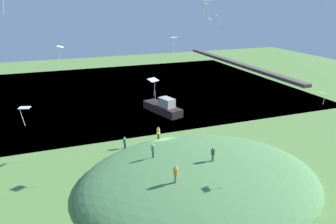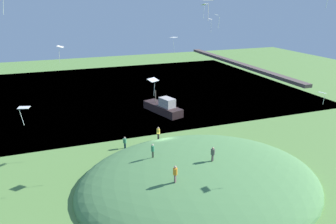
# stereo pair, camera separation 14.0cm
# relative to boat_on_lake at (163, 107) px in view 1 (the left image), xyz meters

# --- Properties ---
(ground_plane) EXTENTS (160.00, 160.00, 0.00)m
(ground_plane) POSITION_rel_boat_on_lake_xyz_m (14.05, -5.28, -1.03)
(ground_plane) COLOR #5B8740
(lake_water) EXTENTS (54.96, 80.00, 0.40)m
(lake_water) POSITION_rel_boat_on_lake_xyz_m (-18.43, -5.28, -1.23)
(lake_water) COLOR #3C5280
(lake_water) RESTS_ON ground_plane
(grass_hill) EXTENTS (23.36, 27.52, 5.44)m
(grass_hill) POSITION_rel_boat_on_lake_xyz_m (23.65, -4.16, -1.03)
(grass_hill) COLOR #51854A
(grass_hill) RESTS_ON ground_plane
(bridge_deck_far) EXTENTS (49.47, 1.80, 0.70)m
(bridge_deck_far) POSITION_rel_boat_on_lake_xyz_m (-18.43, 26.69, 3.05)
(bridge_deck_far) COLOR #574946
(boat_on_lake) EXTENTS (9.08, 5.01, 3.66)m
(boat_on_lake) POSITION_rel_boat_on_lake_xyz_m (0.00, 0.00, 0.00)
(boat_on_lake) COLOR #2F2121
(boat_on_lake) RESTS_ON lake_water
(person_on_hilltop) EXTENTS (0.59, 0.59, 1.64)m
(person_on_hilltop) POSITION_rel_boat_on_lake_xyz_m (24.19, -2.99, 2.71)
(person_on_hilltop) COLOR #3A3333
(person_on_hilltop) RESTS_ON grass_hill
(person_near_shore) EXTENTS (0.61, 0.61, 1.80)m
(person_near_shore) POSITION_rel_boat_on_lake_xyz_m (26.52, -8.29, 2.61)
(person_near_shore) COLOR brown
(person_near_shore) RESTS_ON grass_hill
(person_with_child) EXTENTS (0.53, 0.53, 1.68)m
(person_with_child) POSITION_rel_boat_on_lake_xyz_m (12.09, -9.98, 0.02)
(person_with_child) COLOR #19344A
(person_with_child) RESTS_ON ground_plane
(person_walking_path) EXTENTS (0.60, 0.60, 1.75)m
(person_walking_path) POSITION_rel_boat_on_lake_xyz_m (13.93, -5.73, 1.55)
(person_walking_path) COLOR black
(person_walking_path) RESTS_ON grass_hill
(person_watching_kites) EXTENTS (0.41, 0.41, 1.67)m
(person_watching_kites) POSITION_rel_boat_on_lake_xyz_m (20.69, -8.69, 2.51)
(person_watching_kites) COLOR #4F4F3E
(person_watching_kites) RESTS_ON grass_hill
(kite_1) EXTENTS (1.01, 1.10, 1.83)m
(kite_1) POSITION_rel_boat_on_lake_xyz_m (12.64, 1.13, 17.69)
(kite_1) COLOR white
(kite_2) EXTENTS (0.73, 0.89, 1.45)m
(kite_2) POSITION_rel_boat_on_lake_xyz_m (28.33, -20.55, 11.06)
(kite_2) COLOR silver
(kite_3) EXTENTS (0.73, 0.68, 1.46)m
(kite_3) POSITION_rel_boat_on_lake_xyz_m (20.33, -1.15, 16.68)
(kite_3) COLOR white
(kite_4) EXTENTS (1.10, 0.88, 1.93)m
(kite_4) POSITION_rel_boat_on_lake_xyz_m (13.69, -17.12, 13.28)
(kite_4) COLOR silver
(kite_5) EXTENTS (1.29, 1.44, 1.95)m
(kite_5) POSITION_rel_boat_on_lake_xyz_m (18.52, -7.82, 9.83)
(kite_5) COLOR white
(kite_8) EXTENTS (1.27, 1.35, 2.24)m
(kite_8) POSITION_rel_boat_on_lake_xyz_m (8.71, -1.56, 13.22)
(kite_8) COLOR silver
(kite_9) EXTENTS (0.88, 0.84, 2.23)m
(kite_9) POSITION_rel_boat_on_lake_xyz_m (3.93, 6.69, 15.23)
(kite_9) COLOR white
(kite_10) EXTENTS (0.88, 0.71, 1.19)m
(kite_10) POSITION_rel_boat_on_lake_xyz_m (29.14, 5.89, 9.79)
(kite_10) COLOR silver
(kite_11) EXTENTS (0.74, 1.02, 1.77)m
(kite_11) POSITION_rel_boat_on_lake_xyz_m (26.52, -5.59, 18.24)
(kite_11) COLOR white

